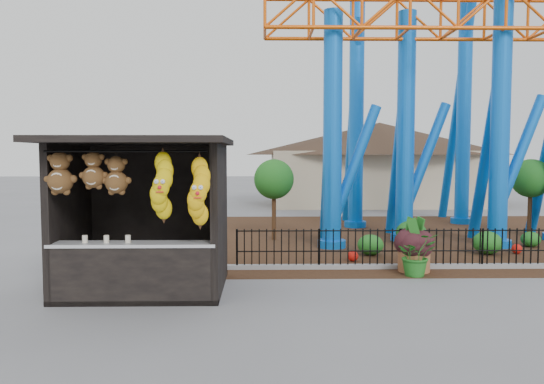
{
  "coord_description": "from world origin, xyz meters",
  "views": [
    {
      "loc": [
        -0.59,
        -9.71,
        2.78
      ],
      "look_at": [
        -0.38,
        1.5,
        2.0
      ],
      "focal_mm": 35.0,
      "sensor_mm": 36.0,
      "label": 1
    }
  ],
  "objects_px": {
    "roller_coaster": "(432,46)",
    "potted_plant": "(416,255)",
    "terracotta_planter": "(414,260)",
    "prize_booth": "(142,217)"
  },
  "relations": [
    {
      "from": "roller_coaster",
      "to": "potted_plant",
      "type": "height_order",
      "value": "roller_coaster"
    },
    {
      "from": "potted_plant",
      "to": "roller_coaster",
      "type": "bearing_deg",
      "value": 49.8
    },
    {
      "from": "terracotta_planter",
      "to": "potted_plant",
      "type": "xyz_separation_m",
      "value": [
        -0.09,
        -0.46,
        0.21
      ]
    },
    {
      "from": "roller_coaster",
      "to": "prize_booth",
      "type": "bearing_deg",
      "value": -137.97
    },
    {
      "from": "prize_booth",
      "to": "terracotta_planter",
      "type": "height_order",
      "value": "prize_booth"
    },
    {
      "from": "prize_booth",
      "to": "roller_coaster",
      "type": "height_order",
      "value": "roller_coaster"
    },
    {
      "from": "prize_booth",
      "to": "roller_coaster",
      "type": "distance_m",
      "value": 11.98
    },
    {
      "from": "potted_plant",
      "to": "prize_booth",
      "type": "bearing_deg",
      "value": 172.4
    },
    {
      "from": "prize_booth",
      "to": "potted_plant",
      "type": "distance_m",
      "value": 6.17
    },
    {
      "from": "roller_coaster",
      "to": "terracotta_planter",
      "type": "bearing_deg",
      "value": -110.68
    }
  ]
}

